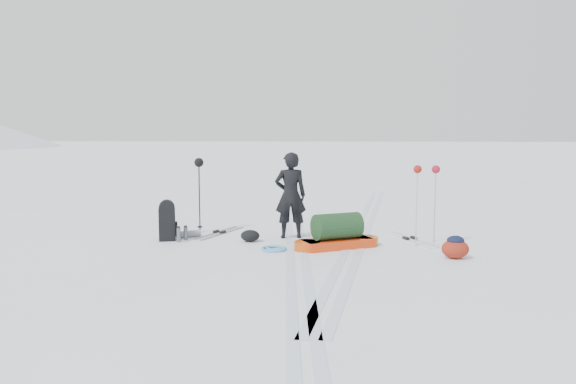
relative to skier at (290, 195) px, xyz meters
name	(u,v)px	position (x,y,z in m)	size (l,w,h in m)	color
ground	(296,243)	(0.13, -0.47, -0.84)	(200.00, 200.00, 0.00)	white
ski_tracks	(328,234)	(0.74, 0.41, -0.83)	(3.38, 17.97, 0.01)	silver
skier	(290,195)	(0.00, 0.00, 0.00)	(0.61, 0.40, 1.68)	black
pulk_sled	(337,235)	(0.89, -0.87, -0.60)	(1.66, 1.15, 0.62)	red
expedition_rucksack	(170,222)	(-2.28, -0.38, -0.48)	(0.74, 0.67, 0.78)	black
ski_poles_black	(199,172)	(-1.90, 0.50, 0.42)	(0.19, 0.23, 1.54)	black
ski_poles_silver	(426,179)	(2.48, -0.62, 0.39)	(0.47, 0.16, 1.47)	silver
touring_skis_grey	(219,233)	(-1.48, 0.39, -0.83)	(0.80, 1.58, 0.06)	#919399
touring_skis_white	(410,239)	(2.30, -0.06, -0.82)	(0.86, 1.67, 0.06)	silver
rope_coil	(274,249)	(-0.21, -1.15, -0.81)	(0.60, 0.60, 0.05)	#5C9AE0
small_daypack	(455,247)	(2.80, -1.60, -0.65)	(0.45, 0.34, 0.38)	maroon
thermos_pair	(182,234)	(-2.03, -0.46, -0.70)	(0.18, 0.31, 0.30)	slate
stuff_sack	(250,236)	(-0.74, -0.42, -0.73)	(0.44, 0.40, 0.22)	black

